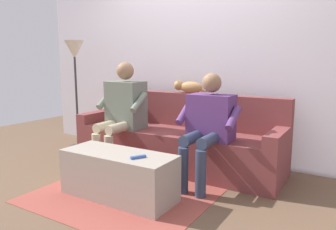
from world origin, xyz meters
The scene contains 10 objects.
ground_plane centered at (0.00, 0.60, 0.00)m, with size 8.00×8.00×0.00m, color brown.
back_wall centered at (0.00, -0.63, 1.33)m, with size 5.01×0.06×2.66m, color silver.
couch centered at (0.00, -0.11, 0.29)m, with size 2.47×0.71×0.84m.
coffee_table centered at (0.00, 0.95, 0.21)m, with size 1.06×0.42×0.42m.
person_left_seated centered at (-0.55, 0.23, 0.63)m, with size 0.60×0.59×1.11m.
person_right_seated centered at (0.55, 0.20, 0.69)m, with size 0.57×0.61×1.22m.
cat_on_backrest centered at (-0.02, -0.35, 0.92)m, with size 0.53×0.12×0.16m.
remote_blue centered at (-0.25, 0.99, 0.43)m, with size 0.14×0.03×0.02m, color #3860B7.
floor_rug centered at (0.00, 0.81, 0.00)m, with size 1.58×1.48×0.01m, color #9E473D.
floor_lamp centered at (1.63, -0.10, 1.26)m, with size 0.27×0.27×1.51m.
Camera 1 is at (-1.80, 3.07, 1.22)m, focal length 34.18 mm.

